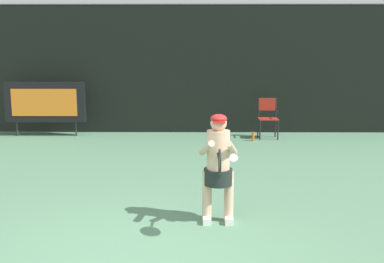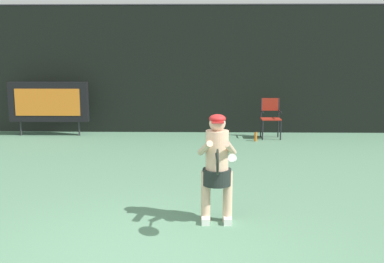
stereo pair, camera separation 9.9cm
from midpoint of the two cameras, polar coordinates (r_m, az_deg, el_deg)
name	(u,v)px [view 1 (the left image)]	position (r m, az deg, el deg)	size (l,w,h in m)	color
backdrop_screen	(175,70)	(13.12, -2.43, 7.77)	(18.00, 0.12, 3.66)	black
scoreboard	(45,102)	(13.18, -18.23, 3.53)	(2.20, 0.21, 1.50)	black
umpire_chair	(268,115)	(12.42, 9.31, 2.01)	(0.52, 0.44, 1.08)	black
water_bottle	(253,136)	(12.00, 7.48, -0.62)	(0.07, 0.07, 0.27)	orange
tennis_player	(218,164)	(6.12, 2.87, -4.10)	(0.54, 0.62, 1.49)	white
tennis_racket	(220,161)	(5.42, 2.98, -3.79)	(0.03, 0.60, 0.31)	black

